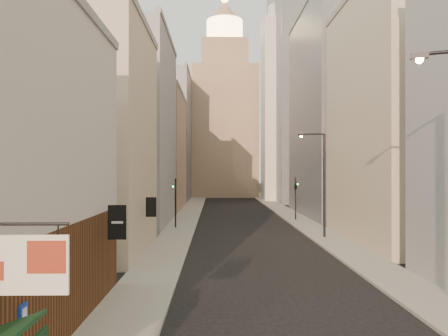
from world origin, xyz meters
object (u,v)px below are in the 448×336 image
at_px(traffic_light_right, 296,188).
at_px(streetlamp_mid, 322,179).
at_px(clock_tower, 225,117).
at_px(traffic_light_left, 176,195).
at_px(white_tower, 284,103).

bearing_deg(traffic_light_right, streetlamp_mid, 91.98).
xyz_separation_m(clock_tower, traffic_light_left, (-5.99, -53.76, -14.27)).
relative_size(clock_tower, traffic_light_right, 8.98).
bearing_deg(traffic_light_left, traffic_light_right, -170.15).
xyz_separation_m(clock_tower, white_tower, (11.00, -14.00, 0.97)).
relative_size(streetlamp_mid, traffic_light_right, 1.79).
xyz_separation_m(streetlamp_mid, traffic_light_left, (-13.03, 6.31, -1.76)).
relative_size(clock_tower, white_tower, 1.08).
distance_m(streetlamp_mid, traffic_light_right, 12.89).
bearing_deg(clock_tower, traffic_light_right, -81.38).
bearing_deg(white_tower, traffic_light_right, -96.58).
distance_m(clock_tower, traffic_light_left, 55.94).
xyz_separation_m(clock_tower, traffic_light_right, (7.16, -47.25, -13.85)).
height_order(traffic_light_left, traffic_light_right, same).
xyz_separation_m(traffic_light_left, traffic_light_right, (13.15, 6.51, 0.43)).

